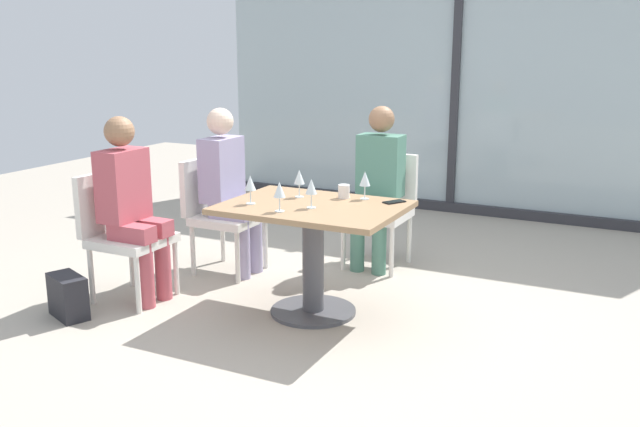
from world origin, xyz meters
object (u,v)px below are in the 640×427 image
chair_near_window (382,203)px  wine_glass_0 (311,187)px  wine_glass_2 (279,190)px  coffee_cup (344,191)px  chair_side_end (120,228)px  chair_far_left (218,208)px  dining_table_main (313,236)px  wine_glass_4 (365,179)px  person_near_window (377,180)px  cell_phone_on_table (394,202)px  wine_glass_3 (299,178)px  person_side_end (131,200)px  handbag_0 (68,296)px  person_far_left (229,183)px  wine_glass_1 (250,184)px

chair_near_window → wine_glass_0: (0.03, -1.29, 0.37)m
wine_glass_2 → coffee_cup: bearing=69.5°
chair_side_end → chair_far_left: size_ratio=1.00×
dining_table_main → wine_glass_4: 0.50m
chair_far_left → person_near_window: (1.06, 0.62, 0.20)m
dining_table_main → chair_far_left: chair_far_left is taller
cell_phone_on_table → wine_glass_3: bearing=-137.5°
wine_glass_2 → person_side_end: bearing=-176.9°
wine_glass_4 → wine_glass_2: bearing=-120.8°
person_near_window → cell_phone_on_table: 0.92m
chair_side_end → coffee_cup: size_ratio=9.67×
dining_table_main → person_near_window: person_near_window is taller
handbag_0 → cell_phone_on_table: bearing=52.6°
wine_glass_0 → handbag_0: 1.73m
chair_near_window → person_far_left: bearing=-142.5°
dining_table_main → wine_glass_2: wine_glass_2 is taller
dining_table_main → coffee_cup: (0.10, 0.26, 0.25)m
wine_glass_1 → person_far_left: bearing=132.9°
coffee_cup → cell_phone_on_table: bearing=4.3°
wine_glass_1 → handbag_0: wine_glass_1 is taller
chair_far_left → person_side_end: size_ratio=0.69×
wine_glass_0 → chair_near_window: bearing=91.4°
coffee_cup → person_side_end: bearing=-156.2°
coffee_cup → dining_table_main: bearing=-110.3°
person_near_window → wine_glass_1: (-0.36, -1.26, 0.16)m
wine_glass_1 → wine_glass_3: same height
wine_glass_2 → person_near_window: bearing=85.9°
person_far_left → wine_glass_3: bearing=-22.4°
chair_far_left → wine_glass_3: wine_glass_3 is taller
chair_near_window → wine_glass_4: bearing=-75.8°
chair_far_left → wine_glass_3: bearing=-19.9°
wine_glass_3 → wine_glass_1: bearing=-120.2°
person_side_end → wine_glass_1: 0.87m
wine_glass_4 → handbag_0: size_ratio=0.62×
dining_table_main → wine_glass_0: wine_glass_0 is taller
person_near_window → wine_glass_1: person_near_window is taller
handbag_0 → chair_far_left: bearing=98.1°
chair_side_end → wine_glass_3: bearing=22.6°
person_side_end → coffee_cup: person_side_end is taller
person_side_end → person_near_window: same height
dining_table_main → handbag_0: 1.63m
dining_table_main → person_far_left: 1.08m
wine_glass_4 → chair_far_left: bearing=172.0°
person_near_window → wine_glass_4: size_ratio=6.81×
person_side_end → chair_side_end: bearing=-180.0°
chair_side_end → coffee_cup: 1.55m
person_side_end → wine_glass_0: (1.24, 0.23, 0.16)m
chair_near_window → wine_glass_2: (-0.10, -1.46, 0.37)m
person_near_window → handbag_0: 2.39m
person_near_window → wine_glass_0: size_ratio=6.81×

